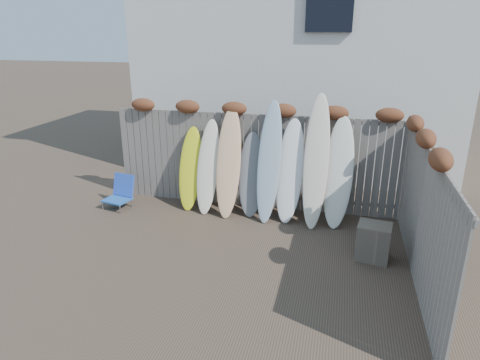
% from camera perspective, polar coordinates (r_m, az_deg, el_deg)
% --- Properties ---
extents(ground, '(80.00, 80.00, 0.00)m').
position_cam_1_polar(ground, '(7.22, -2.27, -10.64)').
color(ground, '#493A2D').
extents(back_fence, '(6.05, 0.28, 2.24)m').
position_cam_1_polar(back_fence, '(8.90, 2.18, 3.59)').
color(back_fence, slate).
rests_on(back_fence, ground).
extents(right_fence, '(0.28, 4.40, 2.24)m').
position_cam_1_polar(right_fence, '(6.84, 23.20, -3.41)').
color(right_fence, slate).
rests_on(right_fence, ground).
extents(house, '(8.50, 5.50, 6.33)m').
position_cam_1_polar(house, '(12.56, 8.28, 17.41)').
color(house, silver).
rests_on(house, ground).
extents(beach_chair, '(0.62, 0.65, 0.69)m').
position_cam_1_polar(beach_chair, '(9.50, -15.66, -1.60)').
color(beach_chair, '#225BAD').
rests_on(beach_chair, ground).
extents(wooden_crate, '(0.59, 0.52, 0.62)m').
position_cam_1_polar(wooden_crate, '(7.45, 17.36, -7.87)').
color(wooden_crate, brown).
rests_on(wooden_crate, ground).
extents(lattice_panel, '(0.09, 1.29, 1.94)m').
position_cam_1_polar(lattice_panel, '(7.68, 22.92, -2.32)').
color(lattice_panel, brown).
rests_on(lattice_panel, ground).
extents(surfboard_0, '(0.51, 0.63, 1.71)m').
position_cam_1_polar(surfboard_0, '(9.02, -6.64, 1.51)').
color(surfboard_0, yellow).
rests_on(surfboard_0, ground).
extents(surfboard_1, '(0.51, 0.71, 1.90)m').
position_cam_1_polar(surfboard_1, '(8.79, -4.30, 1.74)').
color(surfboard_1, white).
rests_on(surfboard_1, ground).
extents(surfboard_2, '(0.51, 0.77, 2.16)m').
position_cam_1_polar(surfboard_2, '(8.59, -1.53, 2.30)').
color(surfboard_2, '#F2AE86').
rests_on(surfboard_2, ground).
extents(surfboard_3, '(0.58, 0.65, 1.67)m').
position_cam_1_polar(surfboard_3, '(8.66, 1.54, 0.73)').
color(surfboard_3, slate).
rests_on(surfboard_3, ground).
extents(surfboard_4, '(0.49, 0.84, 2.33)m').
position_cam_1_polar(surfboard_4, '(8.39, 3.92, 2.44)').
color(surfboard_4, '#92ACBE').
rests_on(surfboard_4, ground).
extents(surfboard_5, '(0.58, 0.75, 1.99)m').
position_cam_1_polar(surfboard_5, '(8.43, 6.67, 1.22)').
color(surfboard_5, white).
rests_on(surfboard_5, ground).
extents(surfboard_6, '(0.49, 0.88, 2.49)m').
position_cam_1_polar(surfboard_6, '(8.25, 10.12, 2.46)').
color(surfboard_6, beige).
rests_on(surfboard_6, ground).
extents(surfboard_7, '(0.58, 0.77, 2.08)m').
position_cam_1_polar(surfboard_7, '(8.35, 13.00, 0.99)').
color(surfboard_7, white).
rests_on(surfboard_7, ground).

